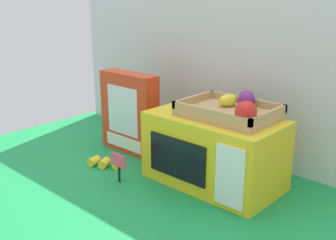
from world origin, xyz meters
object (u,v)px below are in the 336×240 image
(toy_microwave, at_px, (214,150))
(price_sign, at_px, (118,163))
(cookie_set_box, at_px, (129,113))
(food_groups_crate, at_px, (232,111))
(loose_toy_banana, at_px, (105,163))

(toy_microwave, bearing_deg, price_sign, -138.65)
(cookie_set_box, relative_size, price_sign, 3.18)
(food_groups_crate, distance_m, price_sign, 0.41)
(loose_toy_banana, bearing_deg, cookie_set_box, 106.59)
(loose_toy_banana, bearing_deg, food_groups_crate, 23.73)
(food_groups_crate, bearing_deg, cookie_set_box, -178.58)
(toy_microwave, distance_m, cookie_set_box, 0.42)
(toy_microwave, relative_size, loose_toy_banana, 3.48)
(toy_microwave, relative_size, cookie_set_box, 1.37)
(food_groups_crate, height_order, loose_toy_banana, food_groups_crate)
(toy_microwave, xyz_separation_m, cookie_set_box, (-0.42, 0.01, 0.04))
(cookie_set_box, bearing_deg, toy_microwave, -1.37)
(cookie_set_box, bearing_deg, price_sign, -49.92)
(food_groups_crate, height_order, price_sign, food_groups_crate)
(food_groups_crate, relative_size, loose_toy_banana, 2.35)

